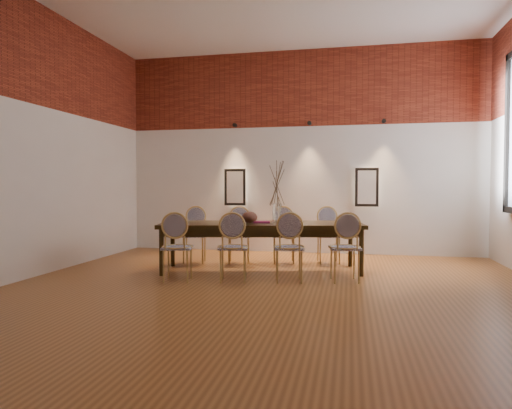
% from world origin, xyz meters
% --- Properties ---
extents(floor, '(7.00, 7.00, 0.02)m').
position_xyz_m(floor, '(0.00, 0.00, -0.01)').
color(floor, '#965C2A').
rests_on(floor, ground).
extents(wall_back, '(7.00, 0.10, 4.00)m').
position_xyz_m(wall_back, '(0.00, 3.55, 2.00)').
color(wall_back, silver).
rests_on(wall_back, ground).
extents(wall_front, '(7.00, 0.10, 4.00)m').
position_xyz_m(wall_front, '(0.00, -3.55, 2.00)').
color(wall_front, silver).
rests_on(wall_front, ground).
extents(wall_left, '(0.10, 7.00, 4.00)m').
position_xyz_m(wall_left, '(-3.55, 0.00, 2.00)').
color(wall_left, silver).
rests_on(wall_left, ground).
extents(brick_band_back, '(7.00, 0.02, 1.50)m').
position_xyz_m(brick_band_back, '(0.00, 3.48, 3.25)').
color(brick_band_back, maroon).
rests_on(brick_band_back, ground).
extents(brick_band_left, '(0.02, 7.00, 1.50)m').
position_xyz_m(brick_band_left, '(-3.48, 0.00, 3.25)').
color(brick_band_left, maroon).
rests_on(brick_band_left, ground).
extents(niche_left, '(0.36, 0.06, 0.66)m').
position_xyz_m(niche_left, '(-1.30, 3.45, 1.30)').
color(niche_left, '#FFEAC6').
rests_on(niche_left, wall_back).
extents(niche_right, '(0.36, 0.06, 0.66)m').
position_xyz_m(niche_right, '(1.30, 3.45, 1.30)').
color(niche_right, '#FFEAC6').
rests_on(niche_right, wall_back).
extents(spot_fixture_left, '(0.08, 0.10, 0.08)m').
position_xyz_m(spot_fixture_left, '(-1.30, 3.42, 2.55)').
color(spot_fixture_left, black).
rests_on(spot_fixture_left, wall_back).
extents(spot_fixture_mid, '(0.08, 0.10, 0.08)m').
position_xyz_m(spot_fixture_mid, '(0.20, 3.42, 2.55)').
color(spot_fixture_mid, black).
rests_on(spot_fixture_mid, wall_back).
extents(spot_fixture_right, '(0.08, 0.10, 0.08)m').
position_xyz_m(spot_fixture_right, '(1.60, 3.42, 2.55)').
color(spot_fixture_right, black).
rests_on(spot_fixture_right, wall_back).
extents(dining_table, '(3.22, 1.55, 0.75)m').
position_xyz_m(dining_table, '(-0.36, 1.38, 0.38)').
color(dining_table, '#34230B').
rests_on(dining_table, floor).
extents(chair_near_a, '(0.51, 0.51, 0.94)m').
position_xyz_m(chair_near_a, '(-1.35, 0.40, 0.47)').
color(chair_near_a, tan).
rests_on(chair_near_a, floor).
extents(chair_near_b, '(0.51, 0.51, 0.94)m').
position_xyz_m(chair_near_b, '(-0.60, 0.55, 0.47)').
color(chair_near_b, tan).
rests_on(chair_near_b, floor).
extents(chair_near_c, '(0.51, 0.51, 0.94)m').
position_xyz_m(chair_near_c, '(0.16, 0.69, 0.47)').
color(chair_near_c, tan).
rests_on(chair_near_c, floor).
extents(chair_near_d, '(0.51, 0.51, 0.94)m').
position_xyz_m(chair_near_d, '(0.92, 0.84, 0.47)').
color(chair_near_d, tan).
rests_on(chair_near_d, floor).
extents(chair_far_a, '(0.51, 0.51, 0.94)m').
position_xyz_m(chair_far_a, '(-1.65, 1.93, 0.47)').
color(chair_far_a, tan).
rests_on(chair_far_a, floor).
extents(chair_far_b, '(0.51, 0.51, 0.94)m').
position_xyz_m(chair_far_b, '(-0.89, 2.07, 0.47)').
color(chair_far_b, tan).
rests_on(chair_far_b, floor).
extents(chair_far_c, '(0.51, 0.51, 0.94)m').
position_xyz_m(chair_far_c, '(-0.13, 2.22, 0.47)').
color(chair_far_c, tan).
rests_on(chair_far_c, floor).
extents(chair_far_d, '(0.51, 0.51, 0.94)m').
position_xyz_m(chair_far_d, '(0.63, 2.36, 0.47)').
color(chair_far_d, tan).
rests_on(chair_far_d, floor).
extents(vase, '(0.14, 0.14, 0.30)m').
position_xyz_m(vase, '(-0.12, 1.43, 0.90)').
color(vase, silver).
rests_on(vase, dining_table).
extents(dried_branches, '(0.50, 0.50, 0.70)m').
position_xyz_m(dried_branches, '(-0.12, 1.43, 1.35)').
color(dried_branches, brown).
rests_on(dried_branches, vase).
extents(bowl, '(0.24, 0.24, 0.18)m').
position_xyz_m(bowl, '(-0.53, 1.30, 0.84)').
color(bowl, '#552C1F').
rests_on(bowl, dining_table).
extents(book, '(0.29, 0.23, 0.03)m').
position_xyz_m(book, '(-0.36, 1.37, 0.77)').
color(book, '#9C255F').
rests_on(book, dining_table).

